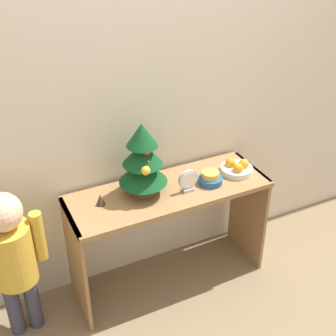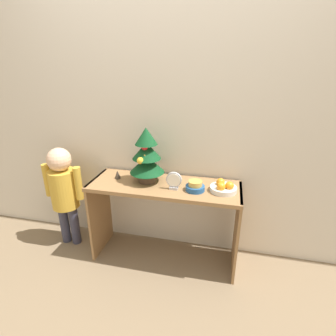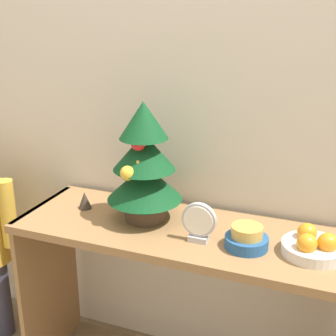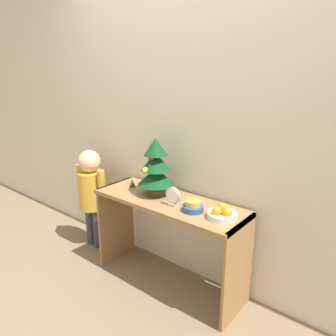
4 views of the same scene
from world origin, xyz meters
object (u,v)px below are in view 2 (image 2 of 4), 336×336
object	(u,v)px
mini_tree	(147,156)
singing_bowl	(195,186)
desk_clock	(174,181)
fruit_bowl	(223,188)
child_figure	(64,187)
figurine	(118,174)

from	to	relation	value
mini_tree	singing_bowl	world-z (taller)	mini_tree
desk_clock	fruit_bowl	bearing A→B (deg)	7.68
child_figure	mini_tree	bearing A→B (deg)	1.81
fruit_bowl	child_figure	distance (m)	1.37
mini_tree	desk_clock	xyz separation A→B (m)	(0.24, -0.09, -0.15)
singing_bowl	mini_tree	bearing A→B (deg)	169.46
singing_bowl	figurine	distance (m)	0.65
mini_tree	singing_bowl	distance (m)	0.44
fruit_bowl	desk_clock	bearing A→B (deg)	-172.32
mini_tree	fruit_bowl	bearing A→B (deg)	-3.88
desk_clock	child_figure	bearing A→B (deg)	176.25
desk_clock	figurine	bearing A→B (deg)	169.41
desk_clock	figurine	distance (m)	0.50
singing_bowl	desk_clock	world-z (taller)	desk_clock
singing_bowl	desk_clock	size ratio (longest dim) A/B	1.03
figurine	child_figure	world-z (taller)	child_figure
fruit_bowl	figurine	world-z (taller)	fruit_bowl
fruit_bowl	child_figure	xyz separation A→B (m)	(-1.36, 0.02, -0.16)
desk_clock	figurine	xyz separation A→B (m)	(-0.49, 0.09, -0.03)
figurine	desk_clock	bearing A→B (deg)	-10.59
mini_tree	desk_clock	distance (m)	0.29
fruit_bowl	figurine	xyz separation A→B (m)	(-0.85, 0.04, 0.00)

